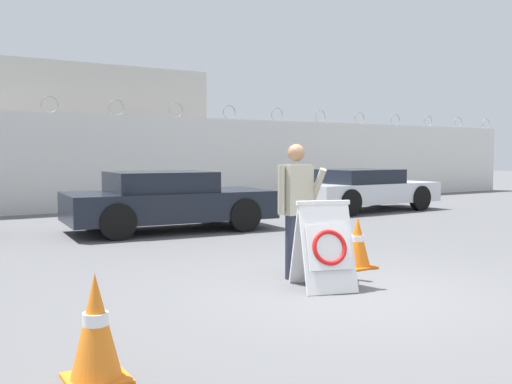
# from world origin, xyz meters

# --- Properties ---
(ground_plane) EXTENTS (90.00, 90.00, 0.00)m
(ground_plane) POSITION_xyz_m (0.00, 0.00, 0.00)
(ground_plane) COLOR #5B5B5E
(perimeter_wall) EXTENTS (36.00, 0.30, 3.19)m
(perimeter_wall) POSITION_xyz_m (0.00, 11.15, 1.37)
(perimeter_wall) COLOR silver
(perimeter_wall) RESTS_ON ground_plane
(building_block) EXTENTS (7.06, 5.33, 4.43)m
(building_block) POSITION_xyz_m (1.11, 15.43, 2.21)
(building_block) COLOR beige
(building_block) RESTS_ON ground_plane
(barricade_sign) EXTENTS (0.82, 0.88, 1.06)m
(barricade_sign) POSITION_xyz_m (-0.10, 0.30, 0.53)
(barricade_sign) COLOR white
(barricade_sign) RESTS_ON ground_plane
(security_guard) EXTENTS (0.66, 0.37, 1.74)m
(security_guard) POSITION_xyz_m (-0.04, 0.96, 0.97)
(security_guard) COLOR #232838
(security_guard) RESTS_ON ground_plane
(traffic_cone_near) EXTENTS (0.43, 0.43, 0.73)m
(traffic_cone_near) POSITION_xyz_m (1.10, 1.06, 0.36)
(traffic_cone_near) COLOR orange
(traffic_cone_near) RESTS_ON ground_plane
(traffic_cone_mid) EXTENTS (0.43, 0.43, 0.78)m
(traffic_cone_mid) POSITION_xyz_m (-3.23, -1.04, 0.39)
(traffic_cone_mid) COLOR orange
(traffic_cone_mid) RESTS_ON ground_plane
(parked_car_rear_sedan) EXTENTS (4.39, 2.21, 1.25)m
(parked_car_rear_sedan) POSITION_xyz_m (0.36, 6.13, 0.64)
(parked_car_rear_sedan) COLOR black
(parked_car_rear_sedan) RESTS_ON ground_plane
(parked_car_far_side) EXTENTS (4.47, 2.07, 1.19)m
(parked_car_far_side) POSITION_xyz_m (6.75, 7.15, 0.61)
(parked_car_far_side) COLOR black
(parked_car_far_side) RESTS_ON ground_plane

